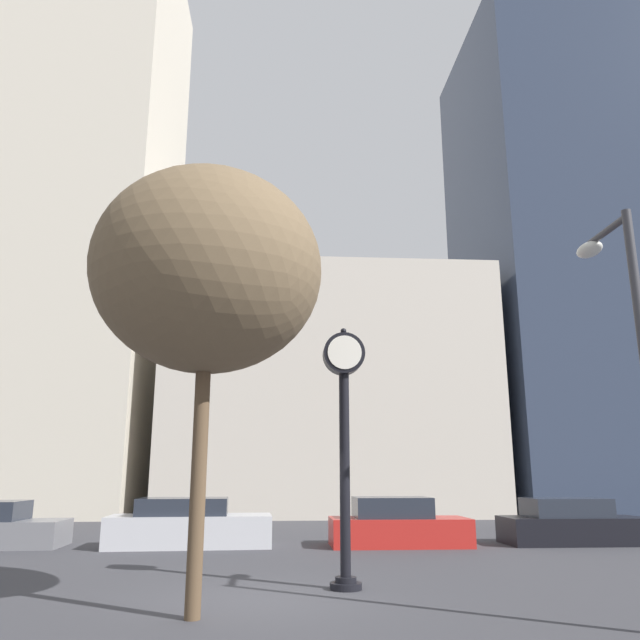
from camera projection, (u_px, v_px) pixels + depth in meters
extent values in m
plane|color=#38383D|center=(258.00, 600.00, 10.49)|extent=(200.00, 200.00, 0.00)
cube|color=beige|center=(57.00, 206.00, 37.09)|extent=(12.80, 12.00, 35.05)
cube|color=beige|center=(325.00, 397.00, 35.44)|extent=(16.85, 12.00, 12.61)
cube|color=#2D384C|center=(583.00, 259.00, 38.55)|extent=(13.53, 12.00, 29.94)
cylinder|color=black|center=(346.00, 586.00, 11.46)|extent=(0.59, 0.59, 0.12)
cylinder|color=black|center=(346.00, 580.00, 11.49)|extent=(0.40, 0.40, 0.10)
cylinder|color=black|center=(345.00, 472.00, 11.95)|extent=(0.20, 0.20, 3.77)
cylinder|color=black|center=(344.00, 354.00, 12.50)|extent=(0.82, 0.37, 0.82)
cylinder|color=white|center=(345.00, 352.00, 12.31)|extent=(0.68, 0.02, 0.68)
cylinder|color=white|center=(343.00, 356.00, 12.69)|extent=(0.68, 0.02, 0.68)
sphere|color=black|center=(343.00, 331.00, 12.61)|extent=(0.12, 0.12, 0.12)
cube|color=#BCBCC1|center=(190.00, 531.00, 18.15)|extent=(4.77, 2.08, 0.89)
cube|color=#232833|center=(183.00, 506.00, 18.28)|extent=(2.66, 1.75, 0.49)
cube|color=red|center=(399.00, 532.00, 18.33)|extent=(4.05, 1.84, 0.80)
cube|color=#232833|center=(392.00, 507.00, 18.48)|extent=(2.23, 1.61, 0.59)
cube|color=black|center=(574.00, 530.00, 18.85)|extent=(4.27, 1.80, 0.79)
cube|color=#232833|center=(565.00, 507.00, 18.99)|extent=(2.35, 1.58, 0.55)
cylinder|color=#38383D|center=(607.00, 231.00, 10.15)|extent=(0.11, 1.20, 0.11)
ellipsoid|color=silver|center=(589.00, 250.00, 10.71)|extent=(0.36, 0.60, 0.24)
cylinder|color=brown|center=(199.00, 471.00, 9.60)|extent=(0.24, 0.24, 4.21)
ellipsoid|color=brown|center=(208.00, 271.00, 10.37)|extent=(3.79, 3.79, 3.41)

